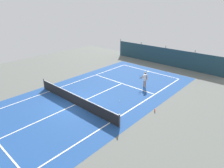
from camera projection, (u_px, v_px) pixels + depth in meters
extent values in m
plane|color=slate|center=(75.00, 105.00, 16.76)|extent=(36.00, 36.00, 0.00)
cube|color=#1E478C|center=(75.00, 105.00, 16.76)|extent=(11.02, 26.60, 0.01)
cube|color=white|center=(149.00, 71.00, 24.92)|extent=(8.22, 0.10, 0.01)
cube|color=white|center=(50.00, 91.00, 19.29)|extent=(0.10, 23.80, 0.01)
cube|color=white|center=(110.00, 123.00, 14.23)|extent=(0.10, 23.80, 0.01)
cube|color=white|center=(122.00, 83.00, 21.15)|extent=(8.22, 0.10, 0.01)
cube|color=white|center=(75.00, 105.00, 16.76)|extent=(0.10, 12.80, 0.01)
cube|color=white|center=(148.00, 72.00, 24.82)|extent=(0.10, 0.30, 0.01)
cube|color=black|center=(75.00, 100.00, 16.58)|extent=(9.92, 0.03, 0.95)
cube|color=white|center=(74.00, 95.00, 16.38)|extent=(9.92, 0.04, 0.05)
cylinder|color=#47474C|center=(44.00, 84.00, 19.63)|extent=(0.10, 0.10, 1.10)
cylinder|color=#47474C|center=(120.00, 121.00, 13.47)|extent=(0.10, 0.10, 1.10)
cube|color=#1E3D4C|center=(165.00, 56.00, 27.20)|extent=(16.22, 0.06, 2.40)
cylinder|color=#595B60|center=(121.00, 47.00, 32.17)|extent=(0.08, 0.08, 2.70)
cylinder|color=#595B60|center=(141.00, 51.00, 29.68)|extent=(0.08, 0.08, 2.70)
cylinder|color=#595B60|center=(165.00, 55.00, 27.18)|extent=(0.08, 0.08, 2.70)
cylinder|color=#595B60|center=(194.00, 61.00, 24.69)|extent=(0.08, 0.08, 2.70)
cube|color=#234C1E|center=(166.00, 60.00, 27.86)|extent=(14.60, 0.70, 1.10)
cylinder|color=#9E7051|center=(145.00, 84.00, 20.04)|extent=(0.12, 0.12, 0.82)
cylinder|color=#9E7051|center=(144.00, 83.00, 20.19)|extent=(0.12, 0.12, 0.82)
cylinder|color=white|center=(145.00, 79.00, 19.93)|extent=(0.40, 0.40, 0.22)
cube|color=white|center=(145.00, 77.00, 19.85)|extent=(0.39, 0.27, 0.56)
sphere|color=#9E7051|center=(145.00, 73.00, 19.68)|extent=(0.22, 0.22, 0.22)
cylinder|color=black|center=(145.00, 72.00, 19.65)|extent=(0.23, 0.23, 0.04)
cylinder|color=#9E7051|center=(147.00, 78.00, 19.67)|extent=(0.09, 0.09, 0.58)
cylinder|color=#9E7051|center=(143.00, 77.00, 19.94)|extent=(0.19, 0.53, 0.41)
cylinder|color=black|center=(140.00, 78.00, 19.86)|extent=(0.09, 0.27, 0.13)
torus|color=teal|center=(140.00, 76.00, 19.77)|extent=(0.32, 0.18, 0.29)
sphere|color=#CCDB33|center=(119.00, 101.00, 17.30)|extent=(0.07, 0.07, 0.07)
sphere|color=#CCDB33|center=(74.00, 83.00, 21.26)|extent=(0.07, 0.07, 0.07)
cube|color=maroon|center=(190.00, 60.00, 27.21)|extent=(2.22, 4.36, 0.80)
cube|color=#2D333D|center=(190.00, 55.00, 26.94)|extent=(1.72, 2.04, 0.56)
cylinder|color=black|center=(185.00, 60.00, 28.82)|extent=(0.28, 0.66, 0.64)
cylinder|color=black|center=(198.00, 62.00, 27.84)|extent=(0.28, 0.66, 0.64)
cylinder|color=black|center=(180.00, 64.00, 26.88)|extent=(0.28, 0.66, 0.64)
cylinder|color=black|center=(193.00, 66.00, 25.90)|extent=(0.28, 0.66, 0.64)
cylinder|color=#D84C38|center=(155.00, 110.00, 15.66)|extent=(0.08, 0.08, 0.24)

